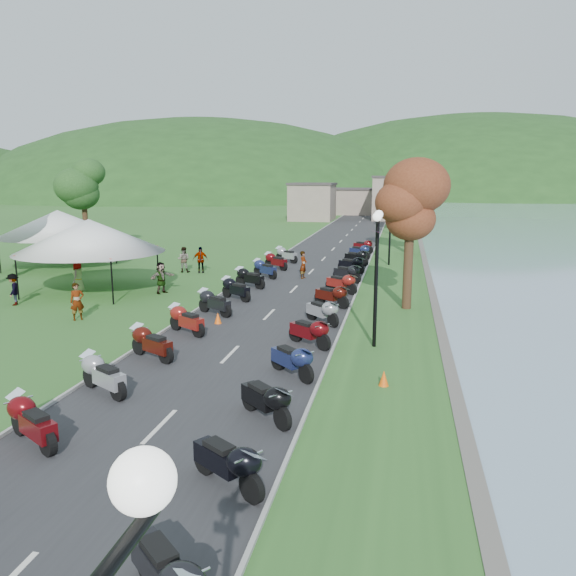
# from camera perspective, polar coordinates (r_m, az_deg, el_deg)

# --- Properties ---
(road) EXTENTS (7.00, 120.00, 0.02)m
(road) POSITION_cam_1_polar(r_m,az_deg,el_deg) (43.29, 3.64, 2.97)
(road) COLOR #2F2F32
(road) RESTS_ON ground
(hills_backdrop) EXTENTS (360.00, 120.00, 76.00)m
(hills_backdrop) POSITION_cam_1_polar(r_m,az_deg,el_deg) (202.60, 10.04, 9.39)
(hills_backdrop) COLOR #285621
(hills_backdrop) RESTS_ON ground
(far_building) EXTENTS (18.00, 16.00, 5.00)m
(far_building) POSITION_cam_1_polar(r_m,az_deg,el_deg) (87.86, 6.49, 8.79)
(far_building) COLOR gray
(far_building) RESTS_ON ground
(moto_row_left) EXTENTS (2.60, 47.90, 1.10)m
(moto_row_left) POSITION_cam_1_polar(r_m,az_deg,el_deg) (20.14, -13.60, -5.58)
(moto_row_left) COLOR #331411
(moto_row_left) RESTS_ON ground
(moto_row_right) EXTENTS (2.60, 45.61, 1.10)m
(moto_row_right) POSITION_cam_1_polar(r_m,az_deg,el_deg) (25.87, 3.99, -1.53)
(moto_row_right) COLOR #331411
(moto_row_right) RESTS_ON ground
(vendor_tent_main) EXTENTS (5.33, 5.33, 4.00)m
(vendor_tent_main) POSITION_cam_1_polar(r_m,az_deg,el_deg) (32.54, -19.39, 3.11)
(vendor_tent_main) COLOR white
(vendor_tent_main) RESTS_ON ground
(vendor_tent_side) EXTENTS (5.40, 5.40, 4.00)m
(vendor_tent_side) POSITION_cam_1_polar(r_m,az_deg,el_deg) (41.80, -22.19, 4.60)
(vendor_tent_side) COLOR white
(vendor_tent_side) RESTS_ON ground
(tree_lakeside) EXTENTS (2.83, 2.83, 7.87)m
(tree_lakeside) POSITION_cam_1_polar(r_m,az_deg,el_deg) (27.05, 12.26, 6.08)
(tree_lakeside) COLOR #2C5C24
(tree_lakeside) RESTS_ON ground
(pedestrian_a) EXTENTS (0.75, 0.74, 1.68)m
(pedestrian_a) POSITION_cam_1_polar(r_m,az_deg,el_deg) (26.68, -20.51, -3.05)
(pedestrian_a) COLOR slate
(pedestrian_a) RESTS_ON ground
(pedestrian_b) EXTENTS (0.85, 0.51, 1.69)m
(pedestrian_b) POSITION_cam_1_polar(r_m,az_deg,el_deg) (37.94, -10.51, 1.59)
(pedestrian_b) COLOR slate
(pedestrian_b) RESTS_ON ground
(pedestrian_c) EXTENTS (0.82, 1.10, 1.58)m
(pedestrian_c) POSITION_cam_1_polar(r_m,az_deg,el_deg) (30.95, -26.00, -1.57)
(pedestrian_c) COLOR slate
(pedestrian_c) RESTS_ON ground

